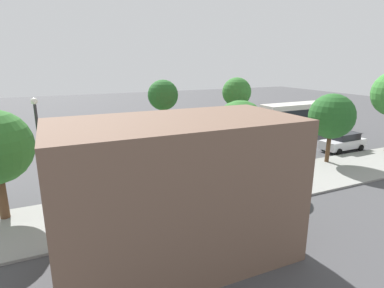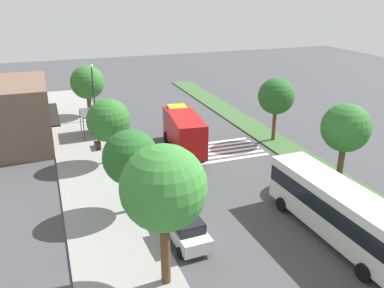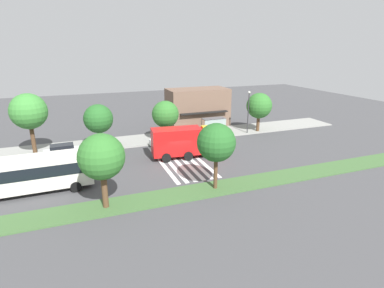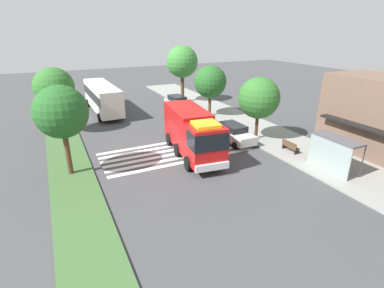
% 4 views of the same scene
% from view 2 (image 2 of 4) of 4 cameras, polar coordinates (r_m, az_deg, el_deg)
% --- Properties ---
extents(ground_plane, '(120.00, 120.00, 0.00)m').
position_cam_2_polar(ground_plane, '(38.14, 0.82, -1.41)').
color(ground_plane, '#424244').
extents(sidewalk, '(60.00, 5.61, 0.14)m').
position_cam_2_polar(sidewalk, '(36.07, -13.82, -3.29)').
color(sidewalk, gray).
rests_on(sidewalk, ground_plane).
extents(median_strip, '(60.00, 3.00, 0.14)m').
position_cam_2_polar(median_strip, '(41.68, 11.71, 0.22)').
color(median_strip, '#3D6033').
rests_on(median_strip, ground_plane).
extents(crosswalk, '(4.95, 12.48, 0.01)m').
position_cam_2_polar(crosswalk, '(38.18, 0.79, -1.38)').
color(crosswalk, silver).
rests_on(crosswalk, ground_plane).
extents(fire_truck, '(8.80, 3.57, 3.68)m').
position_cam_2_polar(fire_truck, '(38.39, -1.26, 2.04)').
color(fire_truck, '#B71414').
rests_on(fire_truck, ground_plane).
extents(parked_car_west, '(4.75, 2.17, 1.77)m').
position_cam_2_polar(parked_car_west, '(25.30, -1.04, -11.58)').
color(parked_car_west, silver).
rests_on(parked_car_west, ground_plane).
extents(parked_car_mid, '(4.71, 2.06, 1.65)m').
position_cam_2_polar(parked_car_mid, '(36.46, -7.72, -1.24)').
color(parked_car_mid, silver).
rests_on(parked_car_mid, ground_plane).
extents(transit_bus, '(11.17, 3.04, 3.46)m').
position_cam_2_polar(transit_bus, '(26.54, 19.64, -8.36)').
color(transit_bus, silver).
rests_on(transit_bus, ground_plane).
extents(bus_stop_shelter, '(3.50, 1.40, 2.46)m').
position_cam_2_polar(bus_stop_shelter, '(43.48, -13.89, 3.44)').
color(bus_stop_shelter, '#4C4C51').
rests_on(bus_stop_shelter, sidewalk).
extents(bench_near_shelter, '(1.60, 0.50, 0.90)m').
position_cam_2_polar(bench_near_shelter, '(40.13, -12.99, 0.09)').
color(bench_near_shelter, '#4C3823').
rests_on(bench_near_shelter, sidewalk).
extents(street_lamp, '(0.36, 0.36, 6.45)m').
position_cam_2_polar(street_lamp, '(48.00, -13.63, 7.62)').
color(street_lamp, '#2D2D30').
rests_on(street_lamp, sidewalk).
extents(storefront_building, '(10.05, 5.83, 6.27)m').
position_cam_2_polar(storefront_building, '(42.86, -22.63, 3.92)').
color(storefront_building, brown).
rests_on(storefront_building, ground_plane).
extents(sidewalk_tree_far_west, '(4.26, 4.26, 7.61)m').
position_cam_2_polar(sidewalk_tree_far_west, '(19.59, -3.99, -6.20)').
color(sidewalk_tree_far_west, '#513823').
rests_on(sidewalk_tree_far_west, sidewalk).
extents(sidewalk_tree_west, '(3.74, 3.74, 5.81)m').
position_cam_2_polar(sidewalk_tree_west, '(27.16, -8.58, -1.90)').
color(sidewalk_tree_west, '#513823').
rests_on(sidewalk_tree_west, sidewalk).
extents(sidewalk_tree_center, '(3.73, 3.73, 5.71)m').
position_cam_2_polar(sidewalk_tree_center, '(35.50, -11.60, 3.24)').
color(sidewalk_tree_center, '#47301E').
rests_on(sidewalk_tree_center, sidewalk).
extents(sidewalk_tree_east, '(3.94, 3.94, 6.01)m').
position_cam_2_polar(sidewalk_tree_east, '(49.99, -14.42, 8.33)').
color(sidewalk_tree_east, '#513823').
rests_on(sidewalk_tree_east, sidewalk).
extents(median_tree_far_west, '(3.75, 3.75, 6.34)m').
position_cam_2_polar(median_tree_far_west, '(33.12, 20.68, 2.08)').
color(median_tree_far_west, '#513823').
rests_on(median_tree_far_west, median_strip).
extents(median_tree_west, '(3.56, 3.56, 6.29)m').
position_cam_2_polar(median_tree_west, '(40.89, 11.68, 6.52)').
color(median_tree_west, '#513823').
rests_on(median_tree_west, median_strip).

